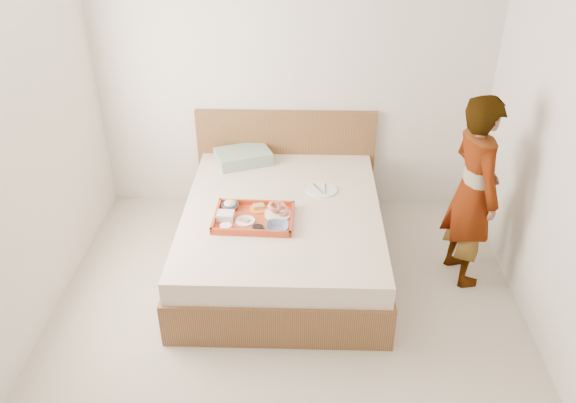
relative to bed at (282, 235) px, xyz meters
The scene contains 16 objects.
ground 1.04m from the bed, 86.62° to the right, with size 3.50×4.00×0.01m, color #BBB39E.
wall_back 1.44m from the bed, 86.62° to the left, with size 3.50×0.01×2.60m, color silver.
bed is the anchor object (origin of this frame).
headboard 0.99m from the bed, 90.00° to the left, with size 1.65×0.06×0.95m, color brown.
pillow 0.92m from the bed, 116.28° to the left, with size 0.47×0.32×0.11m, color gray.
tray 0.41m from the bed, 137.82° to the right, with size 0.60×0.44×0.05m, color #C43B12.
prawn_plate 0.32m from the bed, 101.19° to the right, with size 0.21×0.21×0.01m, color white.
navy_bowl_big 0.45m from the bed, 93.84° to the right, with size 0.17×0.17×0.04m, color navy.
sauce_dish 0.49m from the bed, 115.32° to the right, with size 0.09×0.09×0.03m, color black.
meat_plate 0.46m from the bed, 139.55° to the right, with size 0.15×0.15×0.01m, color white.
bread_plate 0.34m from the bed, 163.69° to the right, with size 0.15×0.15×0.01m, color orange.
salad_bowl 0.51m from the bed, behind, with size 0.13×0.13×0.04m, color navy.
plastic_tub 0.56m from the bed, 154.94° to the right, with size 0.13×0.10×0.05m, color silver.
cheese_round 0.60m from the bed, 140.90° to the right, with size 0.09×0.09×0.03m, color white.
dinner_plate 0.51m from the bed, 41.67° to the left, with size 0.26×0.26×0.01m, color white.
person 1.53m from the bed, ahead, with size 0.56×0.37×1.53m, color white.
Camera 1 is at (0.10, -2.90, 2.97)m, focal length 36.24 mm.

